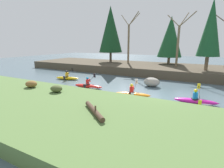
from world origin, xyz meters
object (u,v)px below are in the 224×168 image
at_px(kayaker_far_back, 67,78).
at_px(driftwood_log, 94,111).
at_px(boulder_midstream, 152,82).
at_px(kayaker_middle, 132,94).
at_px(kayaker_trailing, 89,86).
at_px(kayaker_lead, 197,101).

bearing_deg(kayaker_far_back, driftwood_log, -55.49).
xyz_separation_m(kayaker_far_back, driftwood_log, (8.78, -7.87, 0.59)).
relative_size(kayaker_far_back, boulder_midstream, 1.88).
xyz_separation_m(boulder_midstream, driftwood_log, (-0.27, -9.18, 0.39)).
bearing_deg(kayaker_middle, kayaker_trailing, 159.99).
bearing_deg(driftwood_log, kayaker_trailing, 165.98).
relative_size(kayaker_trailing, driftwood_log, 1.42).
distance_m(kayaker_middle, kayaker_trailing, 4.41).
xyz_separation_m(kayaker_middle, driftwood_log, (0.13, -5.35, 0.59)).
bearing_deg(driftwood_log, kayaker_far_back, 177.01).
bearing_deg(boulder_midstream, kayaker_far_back, -171.76).
bearing_deg(driftwood_log, boulder_midstream, 127.20).
bearing_deg(boulder_midstream, kayaker_lead, -39.19).
height_order(boulder_midstream, driftwood_log, driftwood_log).
xyz_separation_m(kayaker_lead, driftwood_log, (-4.28, -5.91, 0.61)).
bearing_deg(kayaker_lead, kayaker_middle, -178.60).
xyz_separation_m(kayaker_lead, kayaker_trailing, (-8.78, 0.05, 0.00)).
distance_m(kayaker_trailing, boulder_midstream, 5.76).
xyz_separation_m(kayaker_lead, kayaker_far_back, (-13.06, 1.96, 0.02)).
xyz_separation_m(kayaker_lead, kayaker_middle, (-4.41, -0.55, 0.02)).
relative_size(kayaker_lead, kayaker_middle, 1.00).
bearing_deg(kayaker_lead, kayaker_trailing, 173.95).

